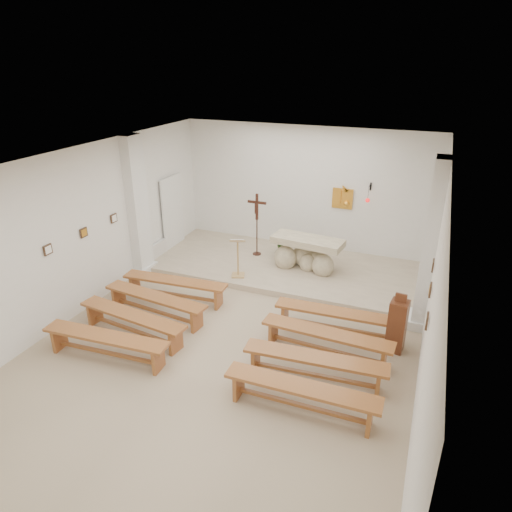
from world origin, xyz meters
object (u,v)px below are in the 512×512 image
at_px(bench_left_second, 155,301).
at_px(bench_right_second, 326,338).
at_px(crucifix_stand, 257,220).
at_px(bench_right_front, 336,317).
at_px(bench_left_third, 132,319).
at_px(lectern, 238,257).
at_px(bench_right_third, 315,363).
at_px(bench_left_fourth, 106,341).
at_px(bench_left_front, 175,285).
at_px(bench_right_fourth, 301,392).
at_px(donation_pedestal, 397,326).
at_px(altar, 306,256).

relative_size(bench_left_second, bench_right_second, 1.01).
xyz_separation_m(crucifix_stand, bench_right_front, (2.82, -2.81, -0.75)).
height_order(bench_right_front, bench_left_third, same).
height_order(lectern, bench_right_third, lectern).
relative_size(bench_right_third, bench_left_fourth, 1.00).
bearing_deg(bench_left_fourth, lectern, 72.24).
bearing_deg(crucifix_stand, bench_left_front, -106.70).
relative_size(bench_left_front, bench_left_fourth, 1.00).
bearing_deg(bench_right_fourth, bench_left_third, 167.04).
distance_m(bench_right_front, bench_right_third, 1.60).
xyz_separation_m(lectern, crucifix_stand, (-0.07, 1.42, 0.48)).
height_order(crucifix_stand, bench_left_second, crucifix_stand).
xyz_separation_m(lectern, bench_left_front, (-0.95, -1.38, -0.27)).
distance_m(bench_right_third, bench_right_fourth, 0.80).
bearing_deg(bench_right_third, lectern, 128.51).
bearing_deg(crucifix_stand, bench_left_third, -100.57).
distance_m(lectern, bench_left_fourth, 3.92).
relative_size(lectern, bench_right_front, 0.42).
height_order(donation_pedestal, bench_left_front, donation_pedestal).
bearing_deg(bench_right_front, crucifix_stand, 132.69).
bearing_deg(bench_left_fourth, bench_right_third, 8.53).
height_order(bench_left_front, bench_left_second, same).
bearing_deg(crucifix_stand, bench_right_fourth, -60.86).
xyz_separation_m(bench_left_second, bench_left_fourth, (0.00, -1.60, 0.00)).
xyz_separation_m(lectern, bench_left_second, (-0.95, -2.19, -0.27)).
bearing_deg(bench_right_fourth, bench_right_second, 89.27).
height_order(crucifix_stand, bench_left_third, crucifix_stand).
distance_m(lectern, bench_right_second, 3.53).
height_order(altar, bench_right_second, altar).
relative_size(lectern, bench_right_second, 0.42).
bearing_deg(crucifix_stand, bench_right_third, -56.68).
relative_size(lectern, bench_left_front, 0.42).
height_order(altar, bench_right_third, altar).
bearing_deg(altar, bench_left_front, -128.02).
height_order(bench_left_second, bench_right_second, same).
relative_size(crucifix_stand, bench_right_second, 0.69).
height_order(lectern, bench_right_fourth, lectern).
relative_size(bench_left_front, bench_right_third, 1.00).
height_order(bench_left_front, bench_right_third, same).
bearing_deg(bench_right_third, bench_left_fourth, -171.91).
height_order(crucifix_stand, bench_right_second, crucifix_stand).
distance_m(bench_left_second, bench_right_second, 3.70).
distance_m(bench_right_second, bench_left_fourth, 4.04).
distance_m(bench_left_second, bench_left_third, 0.80).
bearing_deg(crucifix_stand, bench_right_front, -44.14).
relative_size(altar, bench_right_third, 0.75).
xyz_separation_m(altar, bench_left_front, (-2.37, -2.44, -0.11)).
height_order(bench_left_second, bench_right_fourth, same).
relative_size(crucifix_stand, donation_pedestal, 1.42).
height_order(bench_left_front, bench_left_fourth, same).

